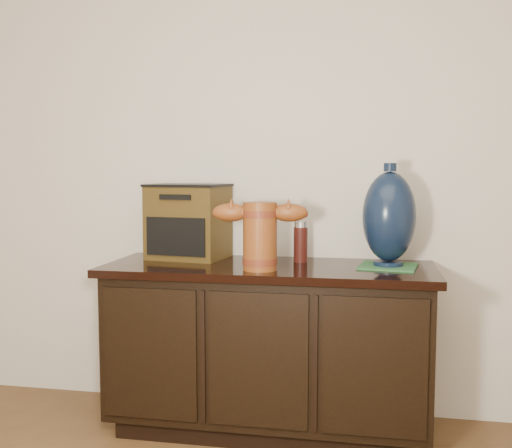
% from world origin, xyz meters
% --- Properties ---
extents(sideboard, '(1.46, 0.56, 0.75)m').
position_xyz_m(sideboard, '(0.00, 2.23, 0.39)').
color(sideboard, black).
rests_on(sideboard, ground).
extents(terracotta_vessel, '(0.41, 0.17, 0.29)m').
position_xyz_m(terracotta_vessel, '(-0.01, 2.09, 0.92)').
color(terracotta_vessel, brown).
rests_on(terracotta_vessel, sideboard).
extents(tv_radio, '(0.39, 0.33, 0.35)m').
position_xyz_m(tv_radio, '(-0.41, 2.37, 0.93)').
color(tv_radio, '#412E10').
rests_on(tv_radio, sideboard).
extents(green_mat, '(0.27, 0.27, 0.01)m').
position_xyz_m(green_mat, '(0.52, 2.27, 0.76)').
color(green_mat, '#2A5D31').
rests_on(green_mat, sideboard).
extents(lamp_base, '(0.26, 0.26, 0.44)m').
position_xyz_m(lamp_base, '(0.52, 2.27, 0.97)').
color(lamp_base, black).
rests_on(lamp_base, green_mat).
extents(spray_can, '(0.06, 0.06, 0.19)m').
position_xyz_m(spray_can, '(0.13, 2.35, 0.85)').
color(spray_can, '#50130D').
rests_on(spray_can, sideboard).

